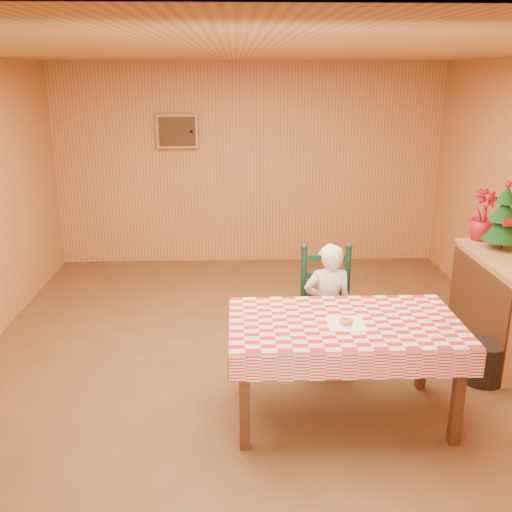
{
  "coord_description": "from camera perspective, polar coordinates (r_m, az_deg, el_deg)",
  "views": [
    {
      "loc": [
        -0.17,
        -4.46,
        2.44
      ],
      "look_at": [
        0.0,
        0.2,
        0.95
      ],
      "focal_mm": 40.0,
      "sensor_mm": 36.0,
      "label": 1
    }
  ],
  "objects": [
    {
      "name": "shelf_unit",
      "position": [
        5.55,
        23.58,
        -4.67
      ],
      "size": [
        0.54,
        1.24,
        0.93
      ],
      "color": "tan",
      "rests_on": "ground"
    },
    {
      "name": "napkin",
      "position": [
        4.07,
        8.99,
        -6.67
      ],
      "size": [
        0.27,
        0.27,
        0.0
      ],
      "primitive_type": "cube",
      "rotation": [
        0.0,
        0.0,
        -0.02
      ],
      "color": "white",
      "rests_on": "dining_table"
    },
    {
      "name": "storage_bin",
      "position": [
        5.15,
        21.75,
        -9.79
      ],
      "size": [
        0.43,
        0.43,
        0.34
      ],
      "primitive_type": "cylinder",
      "rotation": [
        0.0,
        0.0,
        -0.29
      ],
      "color": "black",
      "rests_on": "ground"
    },
    {
      "name": "cabin_walls",
      "position": [
        5.03,
        -0.17,
        10.71
      ],
      "size": [
        5.1,
        6.05,
        2.65
      ],
      "color": "#C78248",
      "rests_on": "ground"
    },
    {
      "name": "flower_arrangement",
      "position": [
        5.8,
        21.81,
        3.82
      ],
      "size": [
        0.31,
        0.31,
        0.48
      ],
      "primitive_type": "imported",
      "rotation": [
        0.0,
        0.0,
        0.18
      ],
      "color": "#A70F1D",
      "rests_on": "shelf_unit"
    },
    {
      "name": "seated_child",
      "position": [
        4.86,
        7.18,
        -5.13
      ],
      "size": [
        0.41,
        0.27,
        1.12
      ],
      "primitive_type": "imported",
      "rotation": [
        0.0,
        0.0,
        3.14
      ],
      "color": "white",
      "rests_on": "ground"
    },
    {
      "name": "dining_table",
      "position": [
        4.15,
        8.81,
        -7.44
      ],
      "size": [
        1.66,
        0.96,
        0.77
      ],
      "color": "#4A2613",
      "rests_on": "ground"
    },
    {
      "name": "christmas_tree",
      "position": [
        5.55,
        23.53,
        3.45
      ],
      "size": [
        0.34,
        0.34,
        0.62
      ],
      "color": "#4A2613",
      "rests_on": "shelf_unit"
    },
    {
      "name": "ground",
      "position": [
        5.08,
        0.08,
        -10.95
      ],
      "size": [
        6.0,
        6.0,
        0.0
      ],
      "primitive_type": "plane",
      "color": "brown",
      "rests_on": "ground"
    },
    {
      "name": "ladder_chair",
      "position": [
        4.94,
        7.05,
        -5.51
      ],
      "size": [
        0.44,
        0.4,
        1.08
      ],
      "color": "black",
      "rests_on": "ground"
    },
    {
      "name": "donut",
      "position": [
        4.07,
        9.01,
        -6.44
      ],
      "size": [
        0.12,
        0.12,
        0.03
      ],
      "primitive_type": "torus",
      "rotation": [
        0.0,
        0.0,
        -0.31
      ],
      "color": "#CF8B4A",
      "rests_on": "napkin"
    }
  ]
}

